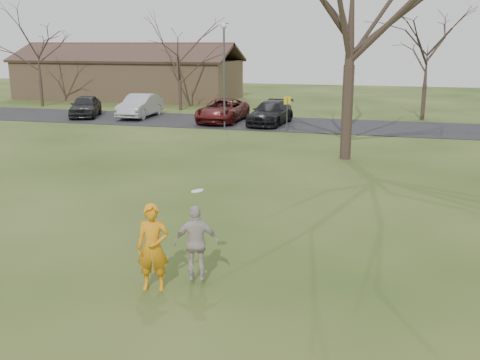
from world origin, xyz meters
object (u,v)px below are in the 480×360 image
car_0 (85,106)px  building (129,78)px  player_defender (153,247)px  car_3 (271,113)px  catching_play (197,243)px  car_2 (223,110)px  lamp_post (224,63)px  car_1 (140,106)px

car_0 → building: bearing=83.2°
player_defender → car_3: (-2.72, 24.61, -0.19)m
car_3 → catching_play: catching_play is taller
car_2 → catching_play: 25.34m
player_defender → catching_play: 0.94m
car_2 → lamp_post: 4.01m
building → car_1: bearing=-60.9°
catching_play → building: building is taller
car_0 → lamp_post: lamp_post is taller
player_defender → car_2: 25.60m
player_defender → catching_play: bearing=17.3°
player_defender → car_3: size_ratio=0.38×
car_3 → building: size_ratio=0.24×
car_1 → lamp_post: size_ratio=0.78×
car_1 → catching_play: catching_play is taller
car_0 → lamp_post: size_ratio=0.70×
catching_play → car_2: bearing=105.6°
car_0 → catching_play: (16.92, -24.37, 0.18)m
building → lamp_post: lamp_post is taller
catching_play → building: 42.60m
catching_play → lamp_post: (-6.00, 22.10, 3.00)m
catching_play → car_1: bearing=117.5°
building → lamp_post: 20.99m
lamp_post → car_0: bearing=168.3°
car_1 → car_0: bearing=-170.8°
player_defender → building: bearing=103.7°
car_3 → lamp_post: bearing=-135.4°
building → lamp_post: bearing=-47.9°
lamp_post → player_defender: bearing=-77.1°
player_defender → catching_play: (0.82, 0.48, 0.02)m
lamp_post → car_3: bearing=39.4°
catching_play → lamp_post: lamp_post is taller
car_1 → car_2: bearing=-8.9°
player_defender → car_0: (-16.10, 24.85, -0.16)m
car_1 → car_2: car_1 is taller
car_1 → car_2: (6.25, -0.74, -0.05)m
player_defender → car_2: (-6.01, 24.88, -0.16)m
car_1 → lamp_post: (7.08, -3.04, 3.13)m
car_0 → building: 13.63m
player_defender → catching_play: catching_play is taller
car_1 → building: building is taller
player_defender → car_2: player_defender is taller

